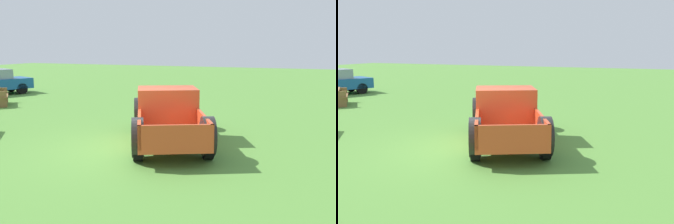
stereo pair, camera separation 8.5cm
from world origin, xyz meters
TOP-DOWN VIEW (x-y plane):
  - ground_plane at (0.00, 0.00)m, footprint 80.00×80.00m
  - pickup_truck_foreground at (1.33, -0.38)m, footprint 5.41×3.88m

SIDE VIEW (x-z plane):
  - ground_plane at x=0.00m, z-range 0.00..0.00m
  - pickup_truck_foreground at x=1.33m, z-range -0.04..1.53m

